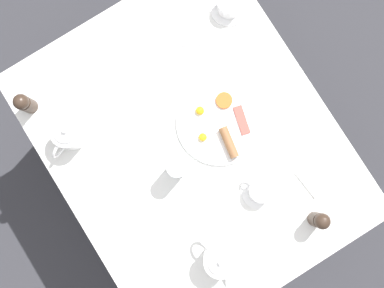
# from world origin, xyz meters

# --- Properties ---
(ground_plane) EXTENTS (8.00, 8.00, 0.00)m
(ground_plane) POSITION_xyz_m (0.00, 0.00, 0.00)
(ground_plane) COLOR #333338
(table) EXTENTS (0.96, 1.16, 0.72)m
(table) POSITION_xyz_m (0.00, 0.00, 0.66)
(table) COLOR white
(table) RESTS_ON ground_plane
(breakfast_plate) EXTENTS (0.30, 0.30, 0.04)m
(breakfast_plate) POSITION_xyz_m (0.12, 0.01, 0.73)
(breakfast_plate) COLOR white
(breakfast_plate) RESTS_ON table
(teapot_near) EXTENTS (0.11, 0.20, 0.13)m
(teapot_near) POSITION_xyz_m (-0.13, -0.38, 0.78)
(teapot_near) COLOR white
(teapot_near) RESTS_ON table
(teapot_far) EXTENTS (0.19, 0.11, 0.13)m
(teapot_far) POSITION_xyz_m (-0.34, 0.25, 0.78)
(teapot_far) COLOR white
(teapot_far) RESTS_ON table
(teacup_with_saucer_left) EXTENTS (0.14, 0.14, 0.06)m
(teacup_with_saucer_left) POSITION_xyz_m (0.12, -0.26, 0.75)
(teacup_with_saucer_left) COLOR white
(teacup_with_saucer_left) RESTS_ON table
(teacup_with_saucer_right) EXTENTS (0.14, 0.14, 0.06)m
(teacup_with_saucer_right) POSITION_xyz_m (0.38, 0.35, 0.75)
(teacup_with_saucer_right) COLOR white
(teacup_with_saucer_right) RESTS_ON table
(water_glass_tall) EXTENTS (0.07, 0.07, 0.14)m
(water_glass_tall) POSITION_xyz_m (-0.09, -0.05, 0.79)
(water_glass_tall) COLOR white
(water_glass_tall) RESTS_ON table
(pepper_grinder) EXTENTS (0.05, 0.05, 0.12)m
(pepper_grinder) POSITION_xyz_m (0.22, -0.45, 0.79)
(pepper_grinder) COLOR #38281E
(pepper_grinder) RESTS_ON table
(salt_grinder) EXTENTS (0.05, 0.05, 0.12)m
(salt_grinder) POSITION_xyz_m (-0.41, 0.42, 0.79)
(salt_grinder) COLOR #38281E
(salt_grinder) RESTS_ON table
(napkin_folded) EXTENTS (0.15, 0.13, 0.01)m
(napkin_folded) POSITION_xyz_m (0.33, -0.33, 0.73)
(napkin_folded) COLOR white
(napkin_folded) RESTS_ON table
(fork_by_plate) EXTENTS (0.10, 0.16, 0.00)m
(fork_by_plate) POSITION_xyz_m (-0.36, -0.15, 0.73)
(fork_by_plate) COLOR silver
(fork_by_plate) RESTS_ON table
(knife_by_plate) EXTENTS (0.19, 0.12, 0.00)m
(knife_by_plate) POSITION_xyz_m (-0.02, 0.32, 0.73)
(knife_by_plate) COLOR silver
(knife_by_plate) RESTS_ON table
(spoon_for_tea) EXTENTS (0.15, 0.09, 0.00)m
(spoon_for_tea) POSITION_xyz_m (0.22, 0.30, 0.73)
(spoon_for_tea) COLOR silver
(spoon_for_tea) RESTS_ON table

